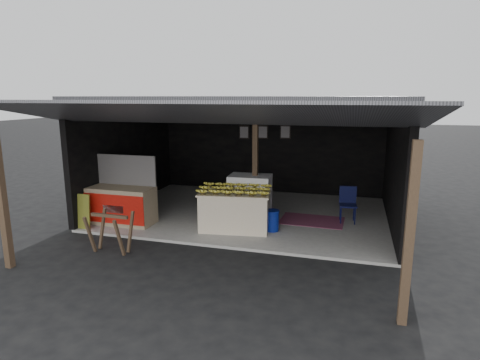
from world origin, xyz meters
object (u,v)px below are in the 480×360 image
(neighbor_stall, at_px, (122,203))
(water_barrel, at_px, (272,221))
(white_crate, at_px, (250,198))
(sawhorse, at_px, (110,229))
(plastic_chair, at_px, (348,201))
(banana_table, at_px, (235,210))

(neighbor_stall, distance_m, water_barrel, 3.58)
(white_crate, height_order, sawhorse, white_crate)
(white_crate, xyz_separation_m, neighbor_stall, (-2.85, -1.09, -0.07))
(sawhorse, height_order, plastic_chair, plastic_chair)
(white_crate, xyz_separation_m, water_barrel, (0.69, -0.66, -0.33))
(banana_table, bearing_deg, white_crate, 71.33)
(neighbor_stall, bearing_deg, banana_table, 6.59)
(water_barrel, distance_m, plastic_chair, 2.01)
(white_crate, relative_size, water_barrel, 2.49)
(neighbor_stall, xyz_separation_m, plastic_chair, (5.14, 1.60, 0.02))
(banana_table, bearing_deg, sawhorse, -143.90)
(sawhorse, height_order, water_barrel, sawhorse)
(sawhorse, xyz_separation_m, water_barrel, (2.81, 2.00, -0.22))
(neighbor_stall, relative_size, plastic_chair, 1.88)
(sawhorse, distance_m, water_barrel, 3.45)
(banana_table, height_order, water_barrel, banana_table)
(banana_table, height_order, sawhorse, banana_table)
(water_barrel, bearing_deg, plastic_chair, 36.35)
(neighbor_stall, bearing_deg, white_crate, 20.65)
(neighbor_stall, xyz_separation_m, sawhorse, (0.74, -1.58, -0.04))
(water_barrel, height_order, plastic_chair, plastic_chair)
(white_crate, height_order, neighbor_stall, neighbor_stall)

